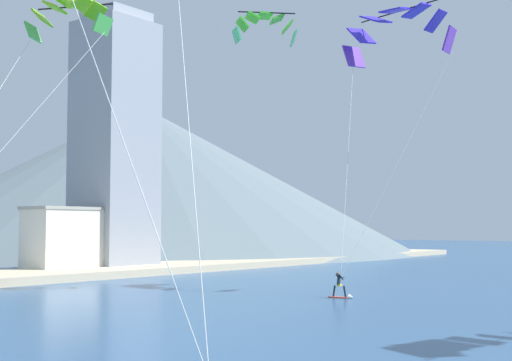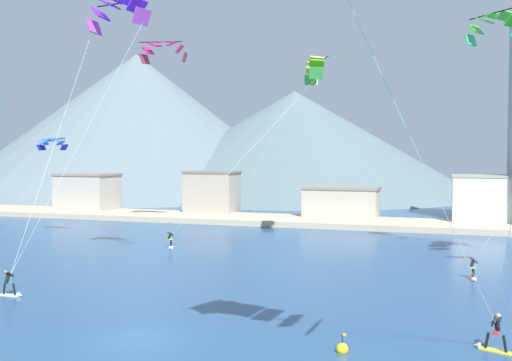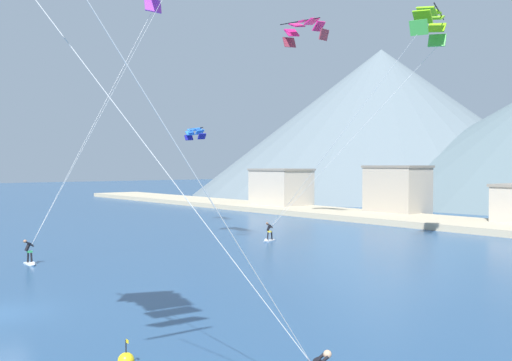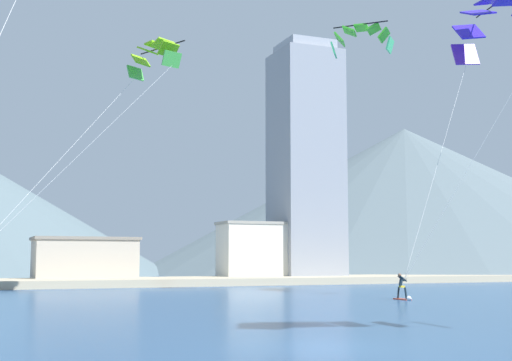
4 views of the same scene
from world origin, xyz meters
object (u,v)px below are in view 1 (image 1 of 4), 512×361
Objects in this scene: parafoil_kite_near_lead at (397,28)px; parafoil_kite_distant_low_drift at (265,25)px; parafoil_kite_far_left at (67,16)px; kitesurfer_near_lead at (342,290)px.

parafoil_kite_near_lead reaches higher than parafoil_kite_distant_low_drift.
parafoil_kite_near_lead is at bearing -25.25° from parafoil_kite_far_left.
parafoil_kite_near_lead is at bearing -0.12° from kitesurfer_near_lead.
parafoil_kite_distant_low_drift reaches higher than parafoil_kite_far_left.
parafoil_kite_far_left is at bearing 169.50° from parafoil_kite_distant_low_drift.
parafoil_kite_near_lead is 10.04m from parafoil_kite_distant_low_drift.
parafoil_kite_distant_low_drift is at bearing -10.50° from parafoil_kite_far_left.
kitesurfer_near_lead is at bearing 179.88° from parafoil_kite_near_lead.
kitesurfer_near_lead is 20.84m from parafoil_kite_near_lead.
kitesurfer_near_lead is 24.28m from parafoil_kite_far_left.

